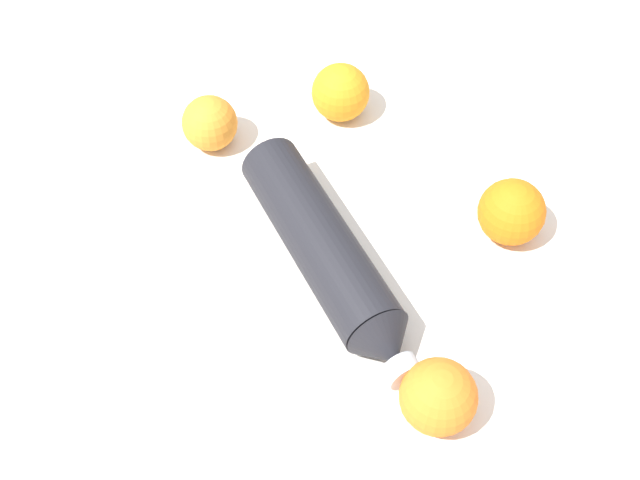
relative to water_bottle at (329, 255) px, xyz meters
The scene contains 6 objects.
ground_plane 0.04m from the water_bottle, 41.37° to the left, with size 2.40×2.40×0.00m, color silver.
water_bottle is the anchor object (origin of this frame).
orange_0 0.24m from the water_bottle, 61.79° to the left, with size 0.07×0.07×0.07m, color orange.
orange_1 0.20m from the water_bottle, 122.96° to the right, with size 0.07×0.07×0.07m, color orange.
orange_2 0.21m from the water_bottle, 48.42° to the right, with size 0.07×0.07×0.07m, color orange.
orange_3 0.25m from the water_bottle, 22.36° to the left, with size 0.07×0.07×0.07m, color orange.
Camera 1 is at (-0.49, -0.24, 0.73)m, focal length 46.03 mm.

